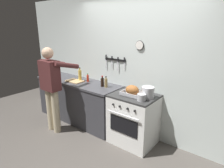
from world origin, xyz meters
TOP-DOWN VIEW (x-y plane):
  - ground_plane at (0.00, 0.00)m, footprint 8.00×8.00m
  - wall_back at (-0.00, 1.35)m, footprint 6.00×0.13m
  - counter_block at (-1.20, 0.99)m, footprint 2.03×0.65m
  - stove at (0.22, 0.99)m, footprint 0.76×0.67m
  - person_cook at (-1.24, 0.38)m, footprint 0.51×0.63m
  - roasting_pan at (0.19, 0.95)m, footprint 0.35×0.26m
  - stock_pot at (0.46, 1.01)m, footprint 0.21×0.21m
  - saucepan at (0.44, 0.84)m, footprint 0.14×0.14m
  - cutting_board at (-1.21, 0.92)m, footprint 0.36×0.24m
  - bottle_hot_sauce at (-0.99, 1.09)m, footprint 0.05×0.05m
  - bottle_vinegar at (-0.44, 1.03)m, footprint 0.06×0.06m
  - bottle_cooking_oil at (-1.16, 1.03)m, footprint 0.07×0.07m
  - bottle_soy_sauce at (-0.53, 1.02)m, footprint 0.06×0.06m

SIDE VIEW (x-z plane):
  - ground_plane at x=0.00m, z-range 0.00..0.00m
  - stove at x=0.22m, z-range 0.00..0.90m
  - counter_block at x=-1.20m, z-range 0.00..0.90m
  - cutting_board at x=-1.21m, z-range 0.90..0.92m
  - person_cook at x=-1.24m, z-range 0.12..1.78m
  - saucepan at x=0.44m, z-range 0.90..1.01m
  - bottle_hot_sauce at x=-0.99m, z-range 0.88..1.06m
  - roasting_pan at x=0.19m, z-range 0.89..1.07m
  - bottle_soy_sauce at x=-0.53m, z-range 0.88..1.09m
  - bottle_vinegar at x=-0.44m, z-range 0.88..1.10m
  - stock_pot at x=0.46m, z-range 0.90..1.09m
  - bottle_cooking_oil at x=-1.16m, z-range 0.88..1.17m
  - wall_back at x=0.00m, z-range 0.00..2.60m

